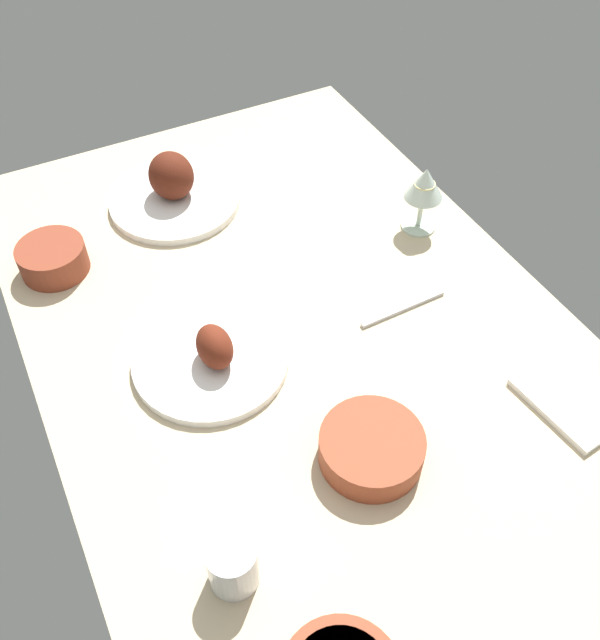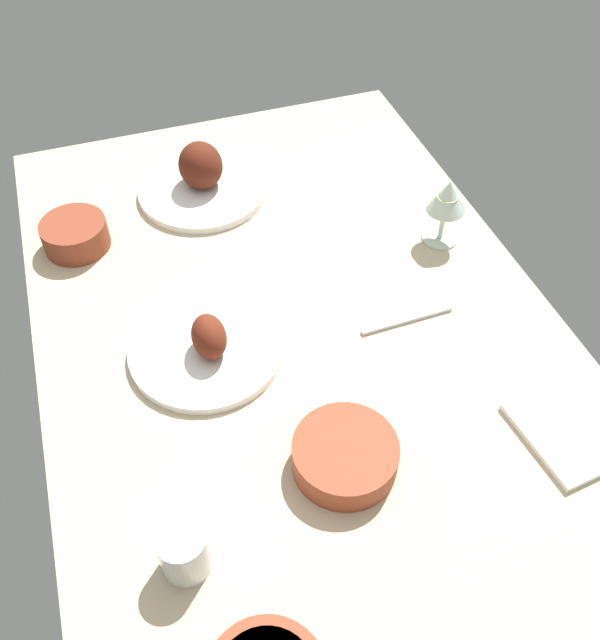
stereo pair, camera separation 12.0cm
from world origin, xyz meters
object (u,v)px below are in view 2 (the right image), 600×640
Objects in this scene: water_tumbler at (184,551)px; folded_napkin at (563,433)px; plate_center_main at (202,179)px; plate_far_side at (207,346)px; bowl_sauce at (345,455)px; bowl_soup at (75,234)px; wine_glass at (447,199)px; fork_loose at (407,320)px.

water_tumbler is 59.41cm from folded_napkin.
plate_center_main is 81.63cm from water_tumbler.
plate_far_side reaches higher than water_tumbler.
water_tumbler reaches higher than bowl_sauce.
bowl_soup is 0.91× the size of wine_glass.
bowl_soup is (34.91, 17.75, 1.32)cm from plate_far_side.
bowl_soup is 1.57× the size of water_tumbler.
folded_napkin is (-77.58, -38.42, -2.52)cm from plate_center_main.
bowl_sauce is (-62.44, -32.00, -0.39)cm from bowl_soup.
wine_glass is 1.73× the size of water_tumbler.
plate_far_side is at bearing 55.00° from folded_napkin.
fork_loose is (29.30, 12.79, -0.20)cm from folded_napkin.
water_tumbler is at bearing 91.28° from folded_napkin.
plate_center_main is at bearing -12.32° from plate_far_side.
bowl_soup is at bearing 108.31° from plate_center_main.
fork_loose is (30.62, -46.50, -3.66)cm from water_tumbler.
fork_loose is at bearing -42.11° from bowl_sauce.
wine_glass is at bearing -41.32° from bowl_sauce.
water_tumbler is 55.80cm from fork_loose.
bowl_sauce is at bearing -152.63° from plate_far_side.
plate_far_side is 39.18cm from bowl_soup.
bowl_soup reaches higher than bowl_sauce.
plate_far_side is 1.88× the size of wine_glass.
bowl_sauce is 1.13× the size of wine_glass.
plate_far_side is 1.51× the size of fork_loose.
plate_center_main is 71.64cm from bowl_sauce.
plate_far_side is at bearing 27.37° from bowl_sauce.
water_tumbler is at bearing 106.21° from bowl_sauce.
plate_center_main is at bearing -71.69° from bowl_soup.
plate_far_side reaches higher than bowl_sauce.
fork_loose is (-4.33, -35.22, -1.37)cm from plate_far_side.
folded_napkin is at bearing -125.00° from plate_far_side.
bowl_soup is 0.78× the size of folded_napkin.
bowl_soup is (-9.05, 27.34, -0.03)cm from plate_center_main.
bowl_soup is 71.86cm from wine_glass.
bowl_soup is at bearing 5.29° from water_tumbler.
plate_far_side is 45.01cm from plate_center_main.
folded_napkin is (-33.63, -48.02, -1.17)cm from plate_far_side.
wine_glass reaches higher than water_tumbler.
wine_glass is at bearing -51.75° from water_tumbler.
bowl_sauce is at bearing -133.37° from fork_loose.
plate_far_side is 53.11cm from wine_glass.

